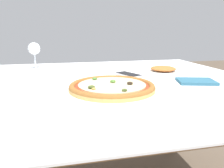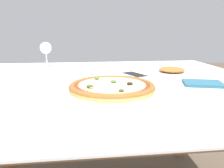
{
  "view_description": "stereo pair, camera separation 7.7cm",
  "coord_description": "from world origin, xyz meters",
  "px_view_note": "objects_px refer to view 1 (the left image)",
  "views": [
    {
      "loc": [
        -0.14,
        -0.92,
        0.92
      ],
      "look_at": [
        0.02,
        -0.19,
        0.73
      ],
      "focal_mm": 35.0,
      "sensor_mm": 36.0,
      "label": 1
    },
    {
      "loc": [
        -0.06,
        -0.93,
        0.92
      ],
      "look_at": [
        0.02,
        -0.19,
        0.73
      ],
      "focal_mm": 35.0,
      "sensor_mm": 36.0,
      "label": 2
    }
  ],
  "objects_px": {
    "dining_table": "(98,96)",
    "wine_glass_far_left": "(34,50)",
    "side_plate": "(163,70)",
    "pizza_plate": "(112,88)",
    "cell_phone": "(128,75)"
  },
  "relations": [
    {
      "from": "dining_table",
      "to": "wine_glass_far_left",
      "type": "bearing_deg",
      "value": 127.32
    },
    {
      "from": "wine_glass_far_left",
      "to": "side_plate",
      "type": "height_order",
      "value": "wine_glass_far_left"
    },
    {
      "from": "pizza_plate",
      "to": "wine_glass_far_left",
      "type": "bearing_deg",
      "value": 119.16
    },
    {
      "from": "dining_table",
      "to": "side_plate",
      "type": "height_order",
      "value": "side_plate"
    },
    {
      "from": "dining_table",
      "to": "pizza_plate",
      "type": "xyz_separation_m",
      "value": [
        0.02,
        -0.19,
        0.08
      ]
    },
    {
      "from": "cell_phone",
      "to": "side_plate",
      "type": "height_order",
      "value": "side_plate"
    },
    {
      "from": "dining_table",
      "to": "wine_glass_far_left",
      "type": "distance_m",
      "value": 0.52
    },
    {
      "from": "wine_glass_far_left",
      "to": "pizza_plate",
      "type": "bearing_deg",
      "value": -60.84
    },
    {
      "from": "pizza_plate",
      "to": "side_plate",
      "type": "height_order",
      "value": "pizza_plate"
    },
    {
      "from": "dining_table",
      "to": "cell_phone",
      "type": "relative_size",
      "value": 8.99
    },
    {
      "from": "wine_glass_far_left",
      "to": "dining_table",
      "type": "bearing_deg",
      "value": -52.68
    },
    {
      "from": "pizza_plate",
      "to": "wine_glass_far_left",
      "type": "relative_size",
      "value": 2.2
    },
    {
      "from": "dining_table",
      "to": "cell_phone",
      "type": "distance_m",
      "value": 0.19
    },
    {
      "from": "cell_phone",
      "to": "side_plate",
      "type": "distance_m",
      "value": 0.2
    },
    {
      "from": "pizza_plate",
      "to": "cell_phone",
      "type": "height_order",
      "value": "pizza_plate"
    }
  ]
}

